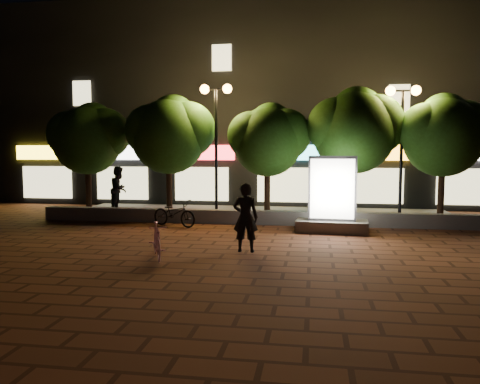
% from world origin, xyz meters
% --- Properties ---
extents(ground, '(80.00, 80.00, 0.00)m').
position_xyz_m(ground, '(0.00, 0.00, 0.00)').
color(ground, brown).
rests_on(ground, ground).
extents(retaining_wall, '(16.00, 0.45, 0.50)m').
position_xyz_m(retaining_wall, '(0.00, 4.00, 0.25)').
color(retaining_wall, slate).
rests_on(retaining_wall, ground).
extents(sidewalk, '(16.00, 5.00, 0.08)m').
position_xyz_m(sidewalk, '(0.00, 6.50, 0.04)').
color(sidewalk, slate).
rests_on(sidewalk, ground).
extents(building_block, '(28.00, 8.12, 11.30)m').
position_xyz_m(building_block, '(-0.01, 12.99, 5.00)').
color(building_block, black).
rests_on(building_block, ground).
extents(tree_far_left, '(3.36, 2.80, 4.63)m').
position_xyz_m(tree_far_left, '(-6.95, 5.46, 3.29)').
color(tree_far_left, black).
rests_on(tree_far_left, sidewalk).
extents(tree_left, '(3.60, 3.00, 4.89)m').
position_xyz_m(tree_left, '(-3.45, 5.46, 3.44)').
color(tree_left, black).
rests_on(tree_left, sidewalk).
extents(tree_mid, '(3.24, 2.70, 4.50)m').
position_xyz_m(tree_mid, '(0.55, 5.46, 3.22)').
color(tree_mid, black).
rests_on(tree_mid, sidewalk).
extents(tree_right, '(3.72, 3.10, 5.07)m').
position_xyz_m(tree_right, '(3.86, 5.46, 3.57)').
color(tree_right, black).
rests_on(tree_right, sidewalk).
extents(tree_far_right, '(3.48, 2.90, 4.76)m').
position_xyz_m(tree_far_right, '(7.05, 5.46, 3.37)').
color(tree_far_right, black).
rests_on(tree_far_right, sidewalk).
extents(street_lamp_left, '(1.26, 0.36, 5.18)m').
position_xyz_m(street_lamp_left, '(-1.50, 5.20, 4.03)').
color(street_lamp_left, black).
rests_on(street_lamp_left, sidewalk).
extents(street_lamp_right, '(1.26, 0.36, 4.98)m').
position_xyz_m(street_lamp_right, '(5.50, 5.20, 3.89)').
color(street_lamp_right, black).
rests_on(street_lamp_right, sidewalk).
extents(ad_kiosk, '(2.41, 1.34, 2.52)m').
position_xyz_m(ad_kiosk, '(2.92, 2.74, 1.02)').
color(ad_kiosk, slate).
rests_on(ad_kiosk, ground).
extents(scooter_pink, '(0.99, 1.53, 0.89)m').
position_xyz_m(scooter_pink, '(-1.55, -1.86, 0.45)').
color(scooter_pink, '#EF9BC1').
rests_on(scooter_pink, ground).
extents(rider, '(0.68, 0.45, 1.84)m').
position_xyz_m(rider, '(0.53, -0.76, 0.92)').
color(rider, black).
rests_on(rider, ground).
extents(scooter_parked, '(1.95, 1.29, 0.97)m').
position_xyz_m(scooter_parked, '(-2.57, 3.00, 0.48)').
color(scooter_parked, black).
rests_on(scooter_parked, ground).
extents(pedestrian, '(0.74, 0.95, 1.94)m').
position_xyz_m(pedestrian, '(-5.94, 6.06, 1.05)').
color(pedestrian, black).
rests_on(pedestrian, sidewalk).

